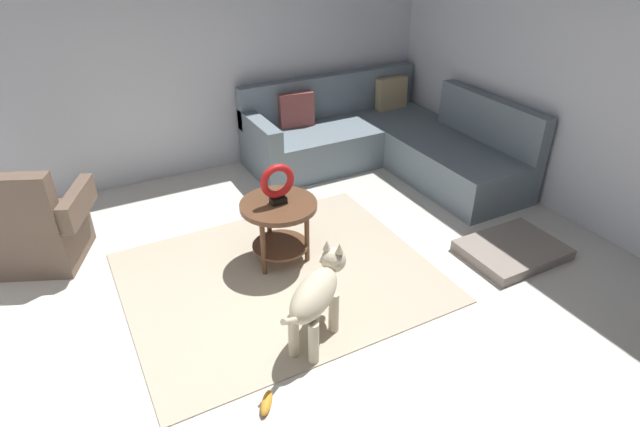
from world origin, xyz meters
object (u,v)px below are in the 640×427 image
at_px(torus_sculpture, 277,183).
at_px(dog_toy_bone, 267,403).
at_px(sectional_couch, 383,142).
at_px(armchair, 35,228).
at_px(dog, 317,294).
at_px(dog_bed_mat, 512,250).
at_px(side_table, 279,217).
at_px(dog_toy_rope, 330,261).

xyz_separation_m(torus_sculpture, dog_toy_bone, (-0.67, -1.28, -0.68)).
relative_size(sectional_couch, torus_sculpture, 6.90).
xyz_separation_m(sectional_couch, armchair, (-3.43, -0.23, 0.03)).
distance_m(dog, dog_toy_bone, 0.72).
relative_size(sectional_couch, armchair, 2.31).
distance_m(torus_sculpture, dog_bed_mat, 2.03).
bearing_deg(side_table, dog_toy_rope, -34.49).
xyz_separation_m(armchair, torus_sculpture, (1.70, -0.88, 0.39)).
distance_m(armchair, side_table, 1.92).
xyz_separation_m(torus_sculpture, dog, (-0.15, -0.93, -0.33)).
relative_size(sectional_couch, dog, 3.17).
bearing_deg(armchair, sectional_couch, 27.59).
height_order(side_table, dog, dog).
bearing_deg(side_table, dog_toy_bone, -117.62).
height_order(side_table, dog_toy_rope, side_table).
relative_size(armchair, dog_toy_rope, 6.30).
bearing_deg(dog_toy_rope, dog_bed_mat, -23.19).
relative_size(side_table, dog_toy_rope, 3.88).
bearing_deg(dog_toy_rope, dog, -124.53).
relative_size(side_table, dog_bed_mat, 0.75).
bearing_deg(dog, dog_toy_rope, 108.52).
xyz_separation_m(sectional_couch, dog, (-1.89, -2.05, 0.09)).
distance_m(side_table, torus_sculpture, 0.29).
xyz_separation_m(side_table, dog_bed_mat, (1.73, -0.83, -0.37)).
bearing_deg(sectional_couch, dog, -132.73).
bearing_deg(dog_toy_bone, torus_sculpture, 62.38).
bearing_deg(dog_toy_bone, armchair, 115.41).
xyz_separation_m(dog_toy_rope, dog_toy_bone, (-1.00, -1.06, 0.00)).
relative_size(armchair, dog, 1.37).
xyz_separation_m(sectional_couch, dog_toy_rope, (-1.41, -1.34, -0.26)).
relative_size(dog_bed_mat, dog_toy_rope, 5.18).
bearing_deg(dog, sectional_couch, 100.32).
xyz_separation_m(armchair, dog_toy_bone, (1.03, -2.16, -0.29)).
height_order(side_table, dog_bed_mat, side_table).
bearing_deg(dog_toy_rope, armchair, 151.36).
relative_size(side_table, torus_sculpture, 1.84).
relative_size(torus_sculpture, dog_bed_mat, 0.41).
height_order(torus_sculpture, dog, torus_sculpture).
bearing_deg(dog_toy_rope, side_table, 145.51).
distance_m(side_table, dog, 0.94).
bearing_deg(armchair, dog, -25.85).
height_order(armchair, dog_toy_rope, armchair).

